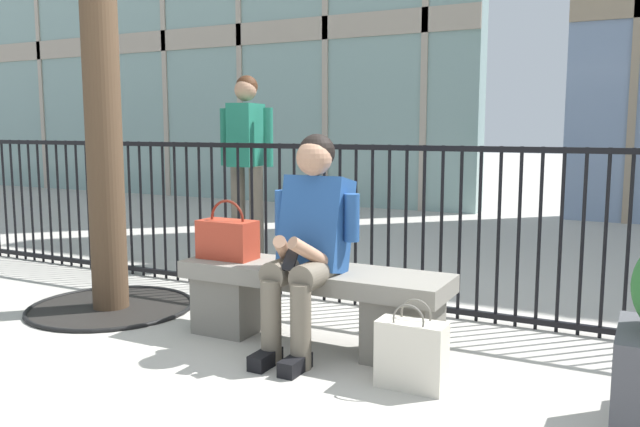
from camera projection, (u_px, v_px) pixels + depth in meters
name	position (u px, v px, depth m)	size (l,w,h in m)	color
ground_plane	(312.00, 343.00, 3.77)	(60.00, 60.00, 0.00)	#B2ADA3
stone_bench	(312.00, 298.00, 3.73)	(1.60, 0.44, 0.45)	gray
seated_person_with_phone	(308.00, 237.00, 3.55)	(0.52, 0.66, 1.21)	#6B6051
handbag_on_bench	(228.00, 238.00, 3.95)	(0.35, 0.19, 0.36)	#B23823
shopping_bag	(411.00, 354.00, 3.10)	(0.33, 0.15, 0.43)	beige
bystander_at_railing	(247.00, 155.00, 5.86)	(0.55, 0.41, 1.71)	#6B6051
plaza_railing	(372.00, 226.00, 4.46)	(8.64, 0.04, 1.13)	black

